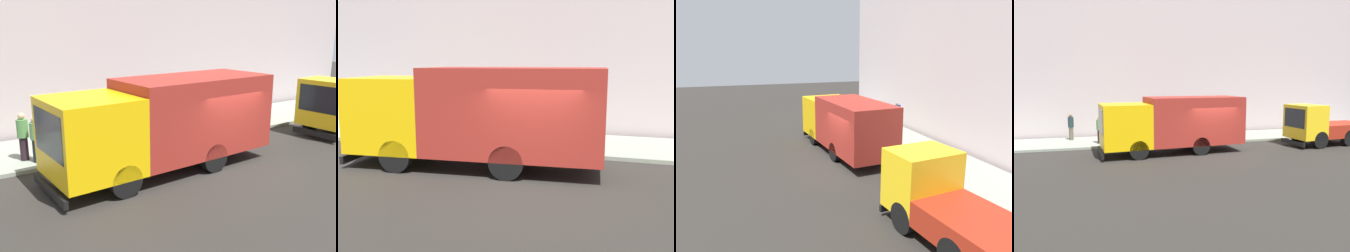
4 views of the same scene
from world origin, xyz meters
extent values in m
plane|color=#292622|center=(0.00, 0.00, 0.00)|extent=(80.00, 80.00, 0.00)
cube|color=gray|center=(4.92, 0.00, 0.07)|extent=(3.85, 30.00, 0.13)
cube|color=#B7A8A9|center=(7.35, 0.00, 5.80)|extent=(0.50, 30.00, 11.61)
cube|color=#E8B10A|center=(0.81, 4.64, 1.60)|extent=(2.66, 2.61, 2.24)
cube|color=black|center=(0.72, 5.83, 1.87)|extent=(2.08, 0.22, 1.25)
cube|color=maroon|center=(1.10, 0.85, 1.75)|extent=(2.87, 5.34, 2.55)
cube|color=black|center=(0.71, 5.91, 0.27)|extent=(2.38, 0.30, 0.24)
cylinder|color=black|center=(-0.24, 4.07, 0.48)|extent=(0.37, 0.98, 0.96)
cylinder|color=black|center=(1.94, 4.24, 0.48)|extent=(0.37, 0.98, 0.96)
cylinder|color=black|center=(0.01, 0.77, 0.48)|extent=(0.37, 0.98, 0.96)
cylinder|color=black|center=(2.19, 0.93, 0.48)|extent=(0.37, 0.98, 0.96)
cube|color=yellow|center=(0.78, -6.03, 1.49)|extent=(2.26, 1.84, 1.99)
cube|color=black|center=(0.70, -5.24, 1.73)|extent=(1.76, 0.25, 1.11)
cube|color=maroon|center=(1.05, -8.55, 0.90)|extent=(2.46, 3.65, 0.79)
cube|color=black|center=(0.69, -5.16, 0.28)|extent=(2.02, 0.33, 0.24)
cylinder|color=black|center=(-0.08, -6.45, 0.50)|extent=(0.41, 1.03, 1.00)
cylinder|color=black|center=(1.71, -6.26, 0.50)|extent=(0.41, 1.03, 1.00)
cylinder|color=black|center=(1.95, -8.45, 0.50)|extent=(0.41, 1.03, 1.00)
cylinder|color=black|center=(4.06, 5.87, 0.55)|extent=(0.31, 0.31, 0.83)
cylinder|color=#538C4A|center=(4.06, 5.87, 1.27)|extent=(0.41, 0.41, 0.62)
sphere|color=tan|center=(4.06, 5.87, 1.70)|extent=(0.23, 0.23, 0.23)
cylinder|color=brown|center=(5.81, 7.63, 0.55)|extent=(0.30, 0.30, 0.83)
cylinder|color=#1E2E34|center=(5.81, 7.63, 1.29)|extent=(0.40, 0.40, 0.66)
sphere|color=#8E6D4E|center=(5.81, 7.63, 1.73)|extent=(0.22, 0.22, 0.22)
cylinder|color=black|center=(3.63, 5.55, 0.54)|extent=(0.36, 0.36, 0.81)
cylinder|color=#548E4F|center=(3.63, 5.55, 1.24)|extent=(0.48, 0.48, 0.58)
sphere|color=#DAA488|center=(3.63, 5.55, 1.63)|extent=(0.21, 0.21, 0.21)
cone|color=orange|center=(3.30, 5.19, 0.43)|extent=(0.41, 0.41, 0.58)
cylinder|color=#4C5156|center=(3.32, 0.44, 1.50)|extent=(0.08, 0.08, 2.72)
cube|color=blue|center=(3.32, 0.46, 2.61)|extent=(0.44, 0.03, 0.36)
camera|label=1|loc=(-9.23, 8.26, 4.59)|focal=40.76mm
camera|label=2|loc=(-9.76, -2.30, 3.21)|focal=41.42mm
camera|label=3|loc=(-4.99, -14.73, 5.65)|focal=35.54mm
camera|label=4|loc=(-16.70, 6.17, 3.87)|focal=36.11mm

